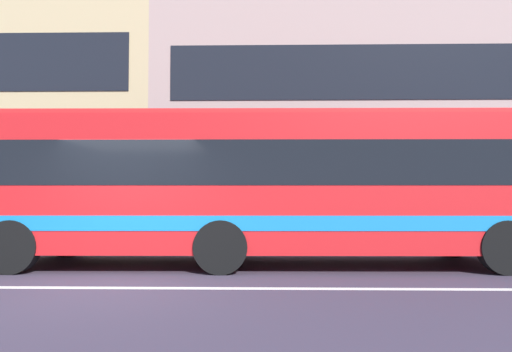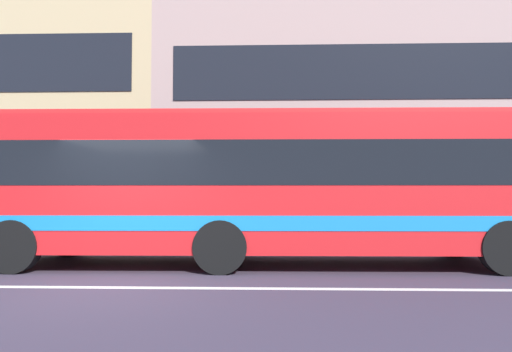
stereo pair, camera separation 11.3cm
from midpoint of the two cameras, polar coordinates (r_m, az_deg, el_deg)
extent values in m
plane|color=#3E3445|center=(7.77, -18.44, -13.17)|extent=(160.00, 160.00, 0.00)
cube|color=silver|center=(7.76, -18.44, -13.14)|extent=(60.00, 0.16, 0.01)
cube|color=#A88B84|center=(22.20, 18.04, 7.50)|extent=(21.21, 8.35, 10.39)
cube|color=black|center=(18.47, 21.74, 12.16)|extent=(19.51, 0.04, 2.08)
cube|color=red|center=(9.59, 0.61, -1.14)|extent=(11.16, 2.64, 2.64)
cube|color=black|center=(9.60, 0.61, 1.22)|extent=(10.49, 2.65, 0.84)
cube|color=#1775B9|center=(9.60, 0.61, -5.48)|extent=(10.94, 2.66, 0.28)
cube|color=red|center=(9.71, 0.61, 7.02)|extent=(10.71, 2.23, 0.12)
cylinder|color=black|center=(11.68, 23.87, -6.89)|extent=(1.00, 0.29, 1.00)
cylinder|color=black|center=(9.58, 29.28, -7.87)|extent=(1.00, 0.29, 1.00)
cylinder|color=black|center=(10.82, -2.98, -7.46)|extent=(1.00, 0.29, 1.00)
cylinder|color=black|center=(8.52, -4.14, -8.89)|extent=(1.00, 0.29, 1.00)
cylinder|color=black|center=(11.76, -22.34, -6.88)|extent=(1.00, 0.29, 1.00)
cylinder|color=black|center=(9.68, -27.90, -7.83)|extent=(1.00, 0.29, 1.00)
camera|label=1|loc=(0.06, -89.65, -0.01)|focal=31.82mm
camera|label=2|loc=(0.06, 90.35, 0.01)|focal=31.82mm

